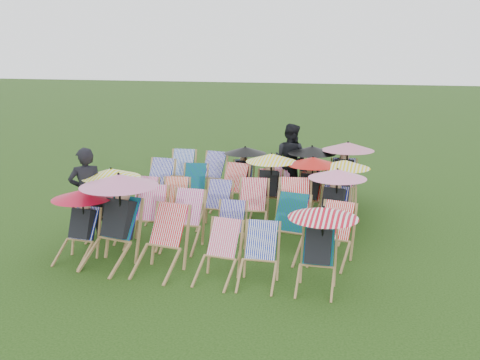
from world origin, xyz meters
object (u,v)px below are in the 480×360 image
(deckchair_5, at_px, (319,247))
(person_rear, at_px, (290,160))
(deckchair_0, at_px, (79,223))
(person_left, at_px, (87,193))
(deckchair_29, at_px, (345,172))

(deckchair_5, relative_size, person_rear, 0.70)
(deckchair_0, xyz_separation_m, person_rear, (2.51, 5.00, 0.24))
(person_left, distance_m, person_rear, 4.99)
(person_left, bearing_deg, deckchair_5, 131.37)
(person_left, height_order, person_rear, person_rear)
(person_left, xyz_separation_m, person_rear, (2.96, 4.01, 0.01))
(deckchair_0, height_order, deckchair_5, deckchair_5)
(deckchair_0, relative_size, person_rear, 0.68)
(deckchair_0, relative_size, deckchair_29, 0.84)
(deckchair_0, xyz_separation_m, person_left, (-0.45, 0.99, 0.23))
(deckchair_0, distance_m, deckchair_5, 3.89)
(deckchair_5, height_order, person_rear, person_rear)
(person_left, bearing_deg, deckchair_29, -175.52)
(deckchair_5, distance_m, deckchair_29, 4.60)
(person_left, bearing_deg, deckchair_0, 79.06)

